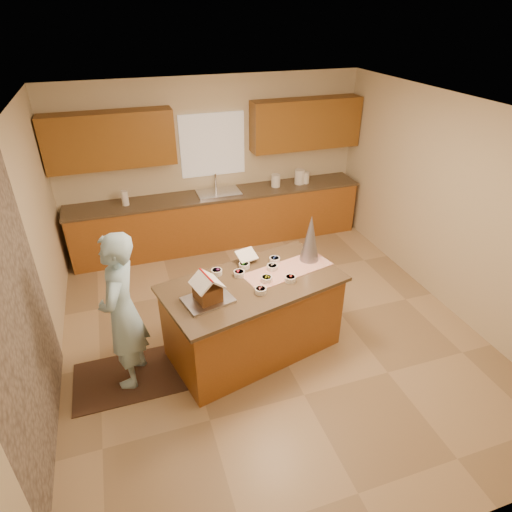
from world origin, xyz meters
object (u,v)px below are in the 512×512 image
object	(u,v)px
tinsel_tree	(310,238)
gingerbread_house	(207,290)
boy	(122,312)
island_base	(253,318)

from	to	relation	value
tinsel_tree	gingerbread_house	size ratio (longest dim) A/B	1.63
boy	gingerbread_house	world-z (taller)	boy
tinsel_tree	boy	world-z (taller)	boy
gingerbread_house	island_base	bearing A→B (deg)	18.93
gingerbread_house	boy	bearing A→B (deg)	168.71
tinsel_tree	gingerbread_house	world-z (taller)	tinsel_tree
tinsel_tree	gingerbread_house	xyz separation A→B (m)	(-1.33, -0.43, -0.15)
boy	tinsel_tree	bearing A→B (deg)	115.39
tinsel_tree	boy	bearing A→B (deg)	-173.15
island_base	tinsel_tree	distance (m)	1.14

